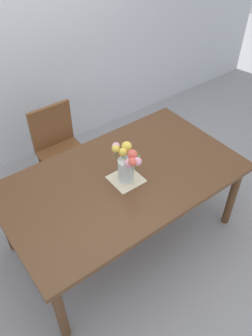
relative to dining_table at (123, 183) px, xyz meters
The scene contains 6 objects.
ground_plane 0.65m from the dining_table, ahead, with size 12.00×12.00×0.00m, color #939399.
back_wall 1.77m from the dining_table, 90.00° to the left, with size 7.00×0.10×2.80m, color silver.
dining_table is the anchor object (origin of this frame).
chair_far 0.90m from the dining_table, 96.66° to the left, with size 0.42×0.42×0.90m.
placemat 0.08m from the dining_table, 90.12° to the right, with size 0.23×0.23×0.01m, color beige.
flower_vase 0.25m from the dining_table, 87.57° to the right, with size 0.19×0.27×0.30m.
Camera 1 is at (-1.12, -1.52, 2.52)m, focal length 35.90 mm.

